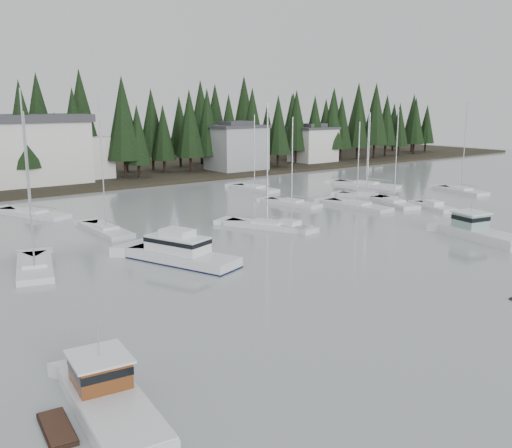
# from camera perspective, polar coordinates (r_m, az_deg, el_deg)

# --- Properties ---
(far_shore_land) EXTENTS (240.00, 54.00, 1.00)m
(far_shore_land) POSITION_cam_1_polar(r_m,az_deg,el_deg) (113.20, -22.88, 4.41)
(far_shore_land) COLOR black
(far_shore_land) RESTS_ON ground
(conifer_treeline) EXTENTS (200.00, 22.00, 20.00)m
(conifer_treeline) POSITION_cam_1_polar(r_m,az_deg,el_deg) (102.66, -21.29, 3.84)
(conifer_treeline) COLOR black
(conifer_treeline) RESTS_ON ground
(house_east_a) EXTENTS (10.60, 8.48, 9.25)m
(house_east_a) POSITION_cam_1_polar(r_m,az_deg,el_deg) (110.71, -1.96, 7.75)
(house_east_a) COLOR #999EA0
(house_east_a) RESTS_ON ground
(house_east_b) EXTENTS (9.54, 7.42, 8.25)m
(house_east_b) POSITION_cam_1_polar(r_m,az_deg,el_deg) (126.24, 5.73, 8.00)
(house_east_b) COLOR silver
(house_east_b) RESTS_ON ground
(harbor_inn) EXTENTS (29.50, 11.50, 10.90)m
(harbor_inn) POSITION_cam_1_polar(r_m,az_deg,el_deg) (97.77, -22.60, 6.78)
(harbor_inn) COLOR silver
(harbor_inn) RESTS_ON ground
(lobster_boat_brown) EXTENTS (4.90, 8.61, 4.12)m
(lobster_boat_brown) POSITION_cam_1_polar(r_m,az_deg,el_deg) (26.78, -14.66, -16.87)
(lobster_boat_brown) COLOR silver
(lobster_boat_brown) RESTS_ON ground
(cabin_cruiser_center) EXTENTS (6.46, 10.66, 4.38)m
(cabin_cruiser_center) POSITION_cam_1_polar(r_m,az_deg,el_deg) (48.53, -7.52, -3.07)
(cabin_cruiser_center) COLOR silver
(cabin_cruiser_center) RESTS_ON ground
(lobster_boat_teal) EXTENTS (4.63, 9.22, 4.90)m
(lobster_boat_teal) POSITION_cam_1_polar(r_m,az_deg,el_deg) (60.38, 21.50, -0.89)
(lobster_boat_teal) COLOR silver
(lobster_boat_teal) RESTS_ON ground
(sailboat_0) EXTENTS (6.65, 10.89, 12.78)m
(sailboat_0) POSITION_cam_1_polar(r_m,az_deg,el_deg) (73.14, -21.48, 0.84)
(sailboat_0) COLOR silver
(sailboat_0) RESTS_ON ground
(sailboat_1) EXTENTS (2.69, 9.04, 14.50)m
(sailboat_1) POSITION_cam_1_polar(r_m,az_deg,el_deg) (61.38, -14.77, -0.72)
(sailboat_1) COLOR silver
(sailboat_1) RESTS_ON ground
(sailboat_4) EXTENTS (3.29, 8.76, 11.96)m
(sailboat_4) POSITION_cam_1_polar(r_m,az_deg,el_deg) (87.97, -0.15, 3.46)
(sailboat_4) COLOR silver
(sailboat_4) RESTS_ON ground
(sailboat_5) EXTENTS (5.31, 11.33, 14.46)m
(sailboat_5) POSITION_cam_1_polar(r_m,az_deg,el_deg) (93.94, 10.96, 3.79)
(sailboat_5) COLOR silver
(sailboat_5) RESTS_ON ground
(sailboat_6) EXTENTS (4.99, 9.09, 14.88)m
(sailboat_6) POSITION_cam_1_polar(r_m,az_deg,el_deg) (49.48, -21.23, -4.20)
(sailboat_6) COLOR silver
(sailboat_6) RESTS_ON ground
(sailboat_7) EXTENTS (4.63, 8.65, 12.43)m
(sailboat_7) POSITION_cam_1_polar(r_m,az_deg,el_deg) (82.04, 11.03, 2.61)
(sailboat_7) COLOR silver
(sailboat_7) RESTS_ON ground
(sailboat_8) EXTENTS (3.96, 8.52, 11.97)m
(sailboat_8) POSITION_cam_1_polar(r_m,az_deg,el_deg) (75.28, 3.58, 1.97)
(sailboat_8) COLOR silver
(sailboat_8) RESTS_ON ground
(sailboat_9) EXTENTS (4.22, 8.79, 13.75)m
(sailboat_9) POSITION_cam_1_polar(r_m,az_deg,el_deg) (91.08, 19.82, 3.05)
(sailboat_9) COLOR silver
(sailboat_9) RESTS_ON ground
(sailboat_10) EXTENTS (6.41, 9.79, 13.70)m
(sailboat_10) POSITION_cam_1_polar(r_m,az_deg,el_deg) (61.58, 1.12, -0.28)
(sailboat_10) COLOR silver
(sailboat_10) RESTS_ON ground
(sailboat_12) EXTENTS (5.39, 9.22, 12.96)m
(sailboat_12) POSITION_cam_1_polar(r_m,az_deg,el_deg) (77.72, 13.62, 1.97)
(sailboat_12) COLOR silver
(sailboat_12) RESTS_ON ground
(sailboat_13) EXTENTS (3.00, 9.95, 11.44)m
(sailboat_13) POSITION_cam_1_polar(r_m,az_deg,el_deg) (74.59, 10.03, 1.70)
(sailboat_13) COLOR silver
(sailboat_13) RESTS_ON ground
(runabout_1) EXTENTS (2.90, 6.50, 1.42)m
(runabout_1) POSITION_cam_1_polar(r_m,az_deg,el_deg) (60.84, 3.42, -0.40)
(runabout_1) COLOR silver
(runabout_1) RESTS_ON ground
(runabout_2) EXTENTS (4.01, 7.01, 1.42)m
(runabout_2) POSITION_cam_1_polar(r_m,az_deg,el_deg) (75.92, 17.33, 1.57)
(runabout_2) COLOR silver
(runabout_2) RESTS_ON ground
(mooring_buoy_dark) EXTENTS (0.39, 0.39, 0.39)m
(mooring_buoy_dark) POSITION_cam_1_polar(r_m,az_deg,el_deg) (43.12, 24.19, -6.93)
(mooring_buoy_dark) COLOR black
(mooring_buoy_dark) RESTS_ON ground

